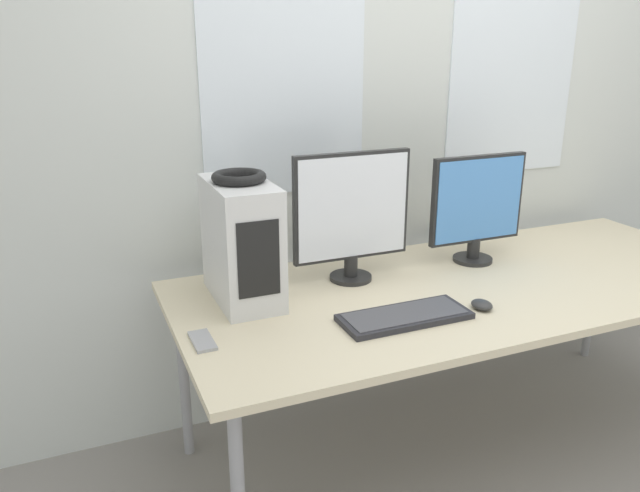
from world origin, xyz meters
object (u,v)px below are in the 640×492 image
at_px(monitor_right_near, 477,206).
at_px(mouse, 482,305).
at_px(pc_tower, 242,242).
at_px(monitor_main, 352,213).
at_px(cell_phone, 202,341).
at_px(headphones, 239,177).
at_px(keyboard, 405,316).

height_order(monitor_right_near, mouse, monitor_right_near).
bearing_deg(pc_tower, monitor_right_near, 0.35).
distance_m(monitor_main, mouse, 0.57).
xyz_separation_m(mouse, cell_phone, (-0.93, 0.13, -0.01)).
relative_size(pc_tower, headphones, 2.29).
distance_m(monitor_main, cell_phone, 0.75).
xyz_separation_m(headphones, keyboard, (0.43, -0.38, -0.43)).
xyz_separation_m(monitor_right_near, mouse, (-0.26, -0.41, -0.22)).
xyz_separation_m(pc_tower, keyboard, (0.43, -0.37, -0.20)).
relative_size(monitor_main, cell_phone, 3.46).
xyz_separation_m(pc_tower, mouse, (0.72, -0.40, -0.19)).
height_order(monitor_main, mouse, monitor_main).
height_order(monitor_main, keyboard, monitor_main).
bearing_deg(headphones, monitor_right_near, 0.30).
relative_size(headphones, mouse, 2.24).
distance_m(pc_tower, cell_phone, 0.40).
height_order(mouse, cell_phone, mouse).
distance_m(monitor_right_near, keyboard, 0.70).
relative_size(monitor_main, monitor_right_near, 1.11).
bearing_deg(monitor_right_near, headphones, -179.70).
relative_size(monitor_right_near, keyboard, 1.02).
height_order(monitor_main, cell_phone, monitor_main).
height_order(headphones, mouse, headphones).
height_order(keyboard, mouse, mouse).
relative_size(pc_tower, cell_phone, 2.98).
relative_size(monitor_right_near, cell_phone, 3.12).
height_order(headphones, cell_phone, headphones).
bearing_deg(monitor_right_near, pc_tower, -179.65).
xyz_separation_m(headphones, cell_phone, (-0.21, -0.28, -0.43)).
height_order(monitor_right_near, keyboard, monitor_right_near).
xyz_separation_m(monitor_right_near, keyboard, (-0.54, -0.38, -0.22)).
height_order(headphones, monitor_right_near, headphones).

